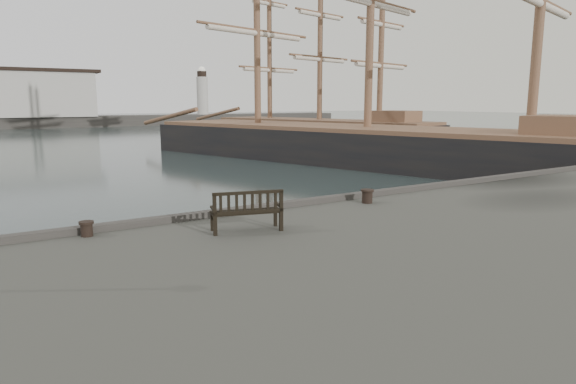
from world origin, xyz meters
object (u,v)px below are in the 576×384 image
at_px(tall_ship_far, 319,136).
at_px(bollard_left, 87,229).
at_px(bollard_right, 367,196).
at_px(bench, 247,218).
at_px(tall_ship_main, 367,153).

bearing_deg(tall_ship_far, bollard_left, -146.57).
bearing_deg(bollard_right, bench, -167.21).
distance_m(bollard_left, tall_ship_main, 30.06).
bearing_deg(bollard_right, tall_ship_main, 48.89).
bearing_deg(tall_ship_main, tall_ship_far, 49.07).
bearing_deg(bollard_right, bollard_left, 176.62).
bearing_deg(bench, bollard_right, 28.19).
xyz_separation_m(tall_ship_main, tall_ship_far, (8.05, 17.46, 0.01)).
distance_m(bench, bollard_left, 3.87).
bearing_deg(bench, bollard_left, 170.52).
bearing_deg(tall_ship_far, bollard_right, -137.77).
xyz_separation_m(bollard_right, tall_ship_main, (15.85, 18.16, -0.98)).
xyz_separation_m(bollard_right, tall_ship_far, (23.90, 35.62, -0.96)).
bearing_deg(bollard_left, bench, -24.88).
height_order(bollard_left, tall_ship_far, tall_ship_far).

